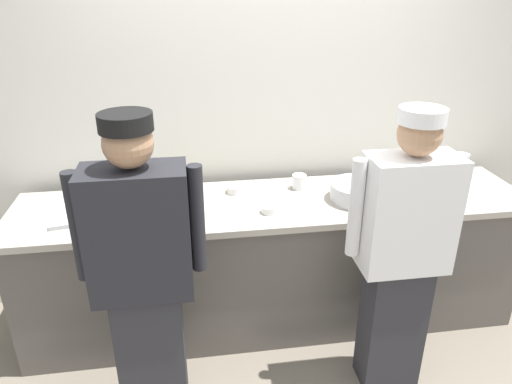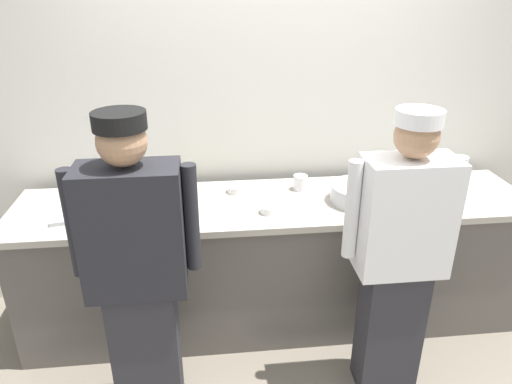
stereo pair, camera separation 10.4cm
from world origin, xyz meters
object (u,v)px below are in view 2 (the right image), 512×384
object	(u,v)px
deli_cup	(300,182)
chef_near_left	(138,272)
chef_center	(400,254)
sheet_tray	(95,208)
ramekin_orange_sauce	(449,178)
ramekin_red_sauce	(236,189)
ramekin_green_sauce	(374,182)
plate_stack_front	(442,190)
mixing_bowl_steel	(359,194)
ramekin_yellow_sauce	(269,209)
squeeze_bottle_primary	(186,183)

from	to	relation	value
deli_cup	chef_near_left	bearing A→B (deg)	-138.20
chef_center	sheet_tray	bearing A→B (deg)	158.94
ramekin_orange_sauce	chef_center	bearing A→B (deg)	-129.14
ramekin_red_sauce	ramekin_green_sauce	bearing A→B (deg)	0.63
plate_stack_front	ramekin_green_sauce	xyz separation A→B (m)	(-0.39, 0.17, 0.00)
mixing_bowl_steel	ramekin_yellow_sauce	size ratio (longest dim) A/B	3.48
ramekin_orange_sauce	sheet_tray	bearing A→B (deg)	-175.49
chef_center	sheet_tray	size ratio (longest dim) A/B	3.29
chef_near_left	chef_center	bearing A→B (deg)	2.42
chef_near_left	ramekin_yellow_sauce	bearing A→B (deg)	37.25
squeeze_bottle_primary	ramekin_red_sauce	size ratio (longest dim) A/B	1.94
chef_near_left	deli_cup	xyz separation A→B (m)	(0.94, 0.84, 0.05)
chef_center	ramekin_orange_sauce	size ratio (longest dim) A/B	15.49
ramekin_green_sauce	deli_cup	world-z (taller)	deli_cup
plate_stack_front	chef_near_left	bearing A→B (deg)	-159.51
squeeze_bottle_primary	ramekin_yellow_sauce	bearing A→B (deg)	-28.89
chef_near_left	deli_cup	size ratio (longest dim) A/B	17.17
chef_near_left	squeeze_bottle_primary	world-z (taller)	chef_near_left
ramekin_green_sauce	chef_near_left	bearing A→B (deg)	-149.32
mixing_bowl_steel	plate_stack_front	bearing A→B (deg)	6.57
mixing_bowl_steel	squeeze_bottle_primary	xyz separation A→B (m)	(-1.05, 0.18, 0.05)
squeeze_bottle_primary	ramekin_green_sauce	xyz separation A→B (m)	(1.22, 0.06, -0.08)
sheet_tray	ramekin_green_sauce	distance (m)	1.76
ramekin_red_sauce	mixing_bowl_steel	bearing A→B (deg)	-16.74
squeeze_bottle_primary	ramekin_orange_sauce	bearing A→B (deg)	2.22
squeeze_bottle_primary	ramekin_yellow_sauce	xyz separation A→B (m)	(0.48, -0.27, -0.08)
plate_stack_front	mixing_bowl_steel	size ratio (longest dim) A/B	0.62
ramekin_green_sauce	ramekin_yellow_sauce	xyz separation A→B (m)	(-0.74, -0.32, -0.00)
plate_stack_front	squeeze_bottle_primary	size ratio (longest dim) A/B	1.03
chef_near_left	ramekin_yellow_sauce	world-z (taller)	chef_near_left
sheet_tray	squeeze_bottle_primary	world-z (taller)	squeeze_bottle_primary
ramekin_green_sauce	chef_center	bearing A→B (deg)	-99.27
squeeze_bottle_primary	ramekin_red_sauce	xyz separation A→B (m)	(0.31, 0.05, -0.08)
chef_center	chef_near_left	bearing A→B (deg)	-177.58
ramekin_green_sauce	ramekin_orange_sauce	distance (m)	0.53
squeeze_bottle_primary	ramekin_orange_sauce	distance (m)	1.75
chef_center	ramekin_red_sauce	world-z (taller)	chef_center
sheet_tray	ramekin_yellow_sauce	world-z (taller)	ramekin_yellow_sauce
ramekin_orange_sauce	ramekin_red_sauce	bearing A→B (deg)	-179.16
ramekin_green_sauce	ramekin_red_sauce	world-z (taller)	same
chef_center	plate_stack_front	xyz separation A→B (m)	(0.52, 0.63, 0.05)
chef_near_left	plate_stack_front	distance (m)	1.95
mixing_bowl_steel	chef_near_left	bearing A→B (deg)	-153.91
plate_stack_front	ramekin_yellow_sauce	bearing A→B (deg)	-172.18
ramekin_yellow_sauce	plate_stack_front	bearing A→B (deg)	7.82
mixing_bowl_steel	deli_cup	bearing A→B (deg)	145.34
ramekin_orange_sauce	mixing_bowl_steel	bearing A→B (deg)	-160.77
chef_near_left	deli_cup	distance (m)	1.26
mixing_bowl_steel	deli_cup	world-z (taller)	mixing_bowl_steel
mixing_bowl_steel	ramekin_green_sauce	world-z (taller)	mixing_bowl_steel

